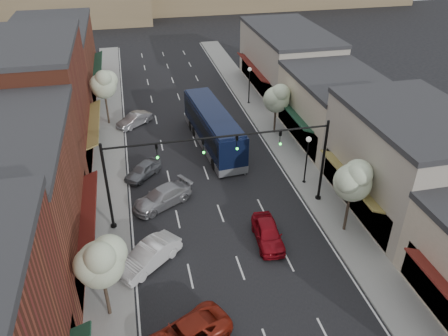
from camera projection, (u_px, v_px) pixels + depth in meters
ground at (248, 290)px, 26.85m from camera, size 160.00×160.00×0.00m
sidewalk_left at (108, 158)px, 40.62m from camera, size 2.80×73.00×0.15m
sidewalk_right at (280, 139)px, 43.79m from camera, size 2.80×73.00×0.15m
curb_left at (124, 156)px, 40.88m from camera, size 0.25×73.00×0.17m
curb_right at (266, 141)px, 43.52m from camera, size 0.25×73.00×0.17m
bldg_left_midnear at (1, 203)px, 26.73m from camera, size 10.14×14.10×9.40m
bldg_left_midfar at (31, 104)px, 37.98m from camera, size 10.14×14.10×10.90m
bldg_left_far at (54, 62)px, 51.95m from camera, size 10.14×18.10×8.40m
bldg_right_midnear at (406, 162)px, 32.39m from camera, size 9.14×12.10×7.90m
bldg_right_midfar at (335, 108)px, 42.76m from camera, size 9.14×12.10×6.40m
bldg_right_far at (287, 60)px, 54.15m from camera, size 9.14×16.10×7.40m
hill_near at (18, 0)px, 84.94m from camera, size 50.00×20.00×8.00m
signal_mast_right at (295, 153)px, 32.15m from camera, size 8.22×0.46×7.00m
signal_mast_left at (141, 171)px, 30.03m from camera, size 8.22×0.46×7.00m
tree_right_near at (354, 180)px, 29.38m from camera, size 2.85×2.65×5.95m
tree_right_far at (277, 97)px, 42.93m from camera, size 2.85×2.65×5.43m
tree_left_near at (100, 261)px, 23.04m from camera, size 2.85×2.65×5.69m
tree_left_far at (104, 84)px, 44.47m from camera, size 2.85×2.65×6.13m
lamp_post_near at (307, 153)px, 35.49m from camera, size 0.44×0.44×4.44m
lamp_post_far at (249, 80)px, 50.05m from camera, size 0.44×0.44×4.44m
coach_bus at (213, 127)px, 41.80m from camera, size 3.78×12.49×3.76m
red_hatchback at (268, 233)px, 30.35m from camera, size 2.05×4.45×1.48m
parked_car_b at (149, 256)px, 28.37m from camera, size 4.64×4.25×1.54m
parked_car_c at (162, 197)px, 34.10m from camera, size 5.35×4.26×1.45m
parked_car_d at (143, 170)px, 37.66m from camera, size 3.70×3.81×1.29m
parked_car_e at (134, 120)px, 46.29m from camera, size 4.01×3.62×1.33m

